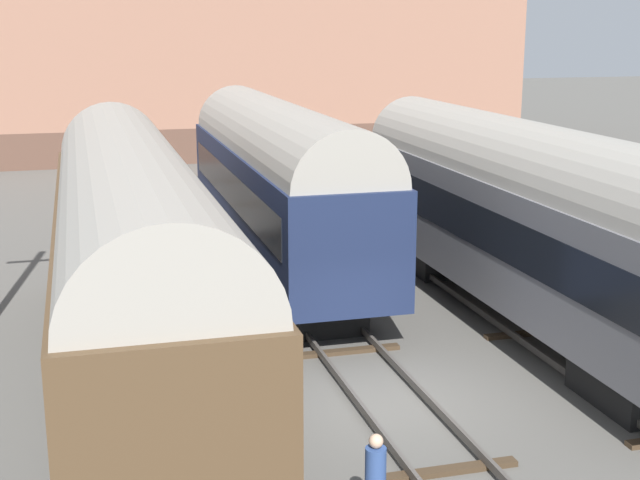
{
  "coord_description": "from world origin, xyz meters",
  "views": [
    {
      "loc": [
        -5.84,
        -15.99,
        7.61
      ],
      "look_at": [
        0.0,
        5.41,
        2.2
      ],
      "focal_mm": 50.0,
      "sensor_mm": 36.0,
      "label": 1
    }
  ],
  "objects_px": {
    "train_car_grey": "(521,210)",
    "train_car_navy": "(279,178)",
    "person_worker": "(375,476)",
    "train_car_brown": "(133,249)"
  },
  "relations": [
    {
      "from": "train_car_grey",
      "to": "person_worker",
      "type": "height_order",
      "value": "train_car_grey"
    },
    {
      "from": "train_car_grey",
      "to": "person_worker",
      "type": "relative_size",
      "value": 9.42
    },
    {
      "from": "person_worker",
      "to": "train_car_brown",
      "type": "bearing_deg",
      "value": 114.31
    },
    {
      "from": "train_car_grey",
      "to": "train_car_navy",
      "type": "xyz_separation_m",
      "value": [
        -4.89,
        6.12,
        0.02
      ]
    },
    {
      "from": "train_car_grey",
      "to": "train_car_navy",
      "type": "bearing_deg",
      "value": 128.63
    },
    {
      "from": "train_car_grey",
      "to": "train_car_brown",
      "type": "height_order",
      "value": "train_car_brown"
    },
    {
      "from": "train_car_grey",
      "to": "person_worker",
      "type": "xyz_separation_m",
      "value": [
        -6.75,
        -8.53,
        -1.98
      ]
    },
    {
      "from": "train_car_navy",
      "to": "person_worker",
      "type": "distance_m",
      "value": 14.9
    },
    {
      "from": "train_car_grey",
      "to": "train_car_navy",
      "type": "relative_size",
      "value": 1.07
    },
    {
      "from": "train_car_brown",
      "to": "person_worker",
      "type": "bearing_deg",
      "value": -65.69
    }
  ]
}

